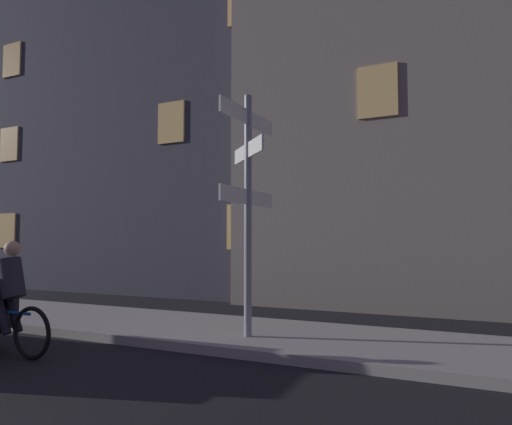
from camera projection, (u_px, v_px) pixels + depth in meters
The scene contains 5 objects.
sidewalk_kerb at pixel (210, 331), 8.25m from camera, with size 40.00×2.61×0.14m, color #9E9991.
signpost at pixel (248, 191), 7.56m from camera, with size 1.01×1.76×3.78m.
cyclist at pixel (8, 302), 6.77m from camera, with size 1.82×0.32×1.61m.
building_left_block at pixel (189, 90), 18.95m from camera, with size 11.66×8.62×15.19m.
building_right_block at pixel (499, 21), 12.89m from camera, with size 12.68×6.68×15.01m.
Camera 1 is at (4.41, -0.36, 1.59)m, focal length 33.80 mm.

